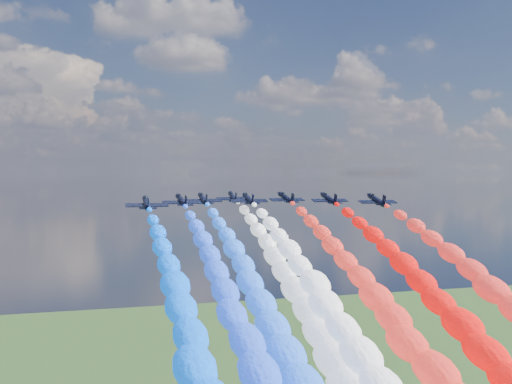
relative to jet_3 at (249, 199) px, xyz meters
name	(u,v)px	position (x,y,z in m)	size (l,w,h in m)	color
jet_0	(147,203)	(-28.28, -15.19, 0.00)	(9.56, 12.81, 2.82)	black
trail_0	(184,337)	(-28.28, -65.20, -18.06)	(7.15, 96.57, 40.88)	#0557FF
jet_1	(182,200)	(-18.29, -3.38, 0.00)	(9.56, 12.81, 2.82)	black
trail_1	(229,316)	(-18.29, -53.38, -18.06)	(7.15, 96.57, 40.88)	blue
jet_2	(203,199)	(-11.29, 4.21, 0.00)	(9.56, 12.81, 2.82)	black
trail_2	(256,305)	(-11.29, -45.80, -18.06)	(7.15, 96.57, 40.88)	blue
jet_3	(249,199)	(0.00, 0.00, 0.00)	(9.56, 12.81, 2.82)	black
trail_3	(320,306)	(0.00, -50.01, -18.06)	(7.15, 96.57, 40.88)	white
jet_4	(233,197)	(-0.54, 14.74, 0.00)	(9.56, 12.81, 2.82)	black
trail_4	(291,292)	(-0.54, -35.27, -18.06)	(7.15, 96.57, 40.88)	white
jet_5	(286,198)	(11.89, 4.28, 0.00)	(9.56, 12.81, 2.82)	black
trail_5	(367,298)	(11.89, -45.73, -18.06)	(7.15, 96.57, 40.88)	red
jet_6	(329,199)	(21.24, -3.62, 0.00)	(9.56, 12.81, 2.82)	black
trail_6	(430,303)	(21.24, -53.62, -18.06)	(7.15, 96.57, 40.88)	red
jet_7	(377,200)	(29.61, -14.77, 0.00)	(9.56, 12.81, 2.82)	black
trail_7	(506,313)	(29.61, -64.78, -18.06)	(7.15, 96.57, 40.88)	red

